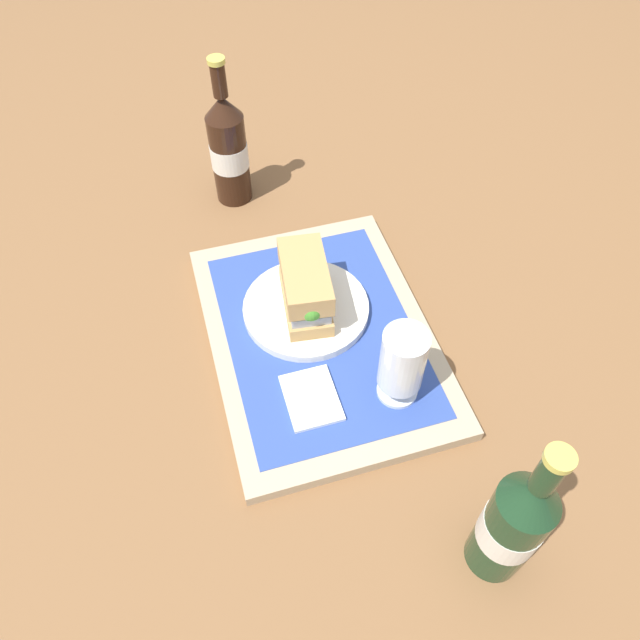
# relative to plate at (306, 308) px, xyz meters

# --- Properties ---
(ground_plane) EXTENTS (3.00, 3.00, 0.00)m
(ground_plane) POSITION_rel_plate_xyz_m (0.04, 0.01, -0.03)
(ground_plane) COLOR brown
(tray) EXTENTS (0.44, 0.32, 0.02)m
(tray) POSITION_rel_plate_xyz_m (0.04, 0.01, -0.02)
(tray) COLOR tan
(tray) RESTS_ON ground_plane
(placemat) EXTENTS (0.38, 0.27, 0.00)m
(placemat) POSITION_rel_plate_xyz_m (0.04, 0.01, -0.01)
(placemat) COLOR #2D4793
(placemat) RESTS_ON tray
(plate) EXTENTS (0.19, 0.19, 0.01)m
(plate) POSITION_rel_plate_xyz_m (0.00, 0.00, 0.00)
(plate) COLOR silver
(plate) RESTS_ON placemat
(sandwich) EXTENTS (0.14, 0.08, 0.08)m
(sandwich) POSITION_rel_plate_xyz_m (0.00, -0.00, 0.05)
(sandwich) COLOR tan
(sandwich) RESTS_ON plate
(beer_glass) EXTENTS (0.06, 0.06, 0.12)m
(beer_glass) POSITION_rel_plate_xyz_m (0.17, 0.08, 0.06)
(beer_glass) COLOR silver
(beer_glass) RESTS_ON placemat
(napkin_folded) EXTENTS (0.09, 0.07, 0.01)m
(napkin_folded) POSITION_rel_plate_xyz_m (0.15, -0.03, -0.00)
(napkin_folded) COLOR white
(napkin_folded) RESTS_ON placemat
(beer_bottle) EXTENTS (0.07, 0.07, 0.27)m
(beer_bottle) POSITION_rel_plate_xyz_m (0.40, 0.11, 0.08)
(beer_bottle) COLOR #19381E
(beer_bottle) RESTS_ON ground_plane
(second_bottle) EXTENTS (0.07, 0.07, 0.27)m
(second_bottle) POSITION_rel_plate_xyz_m (-0.32, -0.05, 0.08)
(second_bottle) COLOR black
(second_bottle) RESTS_ON ground_plane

